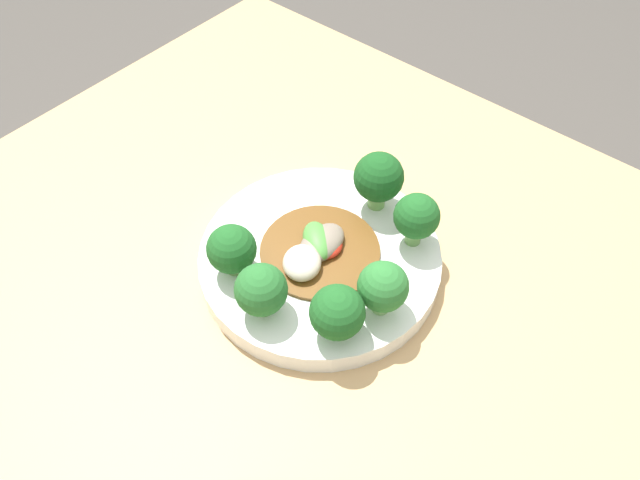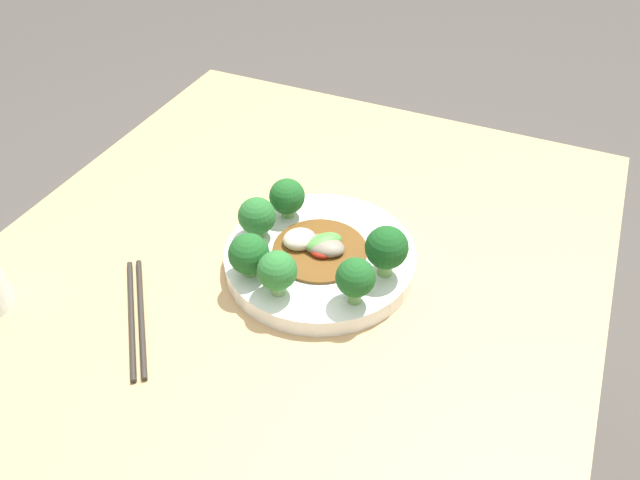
% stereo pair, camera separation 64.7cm
% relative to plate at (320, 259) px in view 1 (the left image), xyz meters
% --- Properties ---
extents(table, '(0.89, 0.82, 0.71)m').
position_rel_plate_xyz_m(table, '(-0.01, -0.04, -0.37)').
color(table, tan).
rests_on(table, ground_plane).
extents(plate, '(0.26, 0.26, 0.02)m').
position_rel_plate_xyz_m(plate, '(0.00, 0.00, 0.00)').
color(plate, white).
rests_on(plate, table).
extents(broccoli_northeast, '(0.05, 0.05, 0.06)m').
position_rel_plate_xyz_m(broccoli_northeast, '(0.07, 0.08, 0.05)').
color(broccoli_northeast, '#70A356').
rests_on(broccoli_northeast, plate).
extents(broccoli_east, '(0.05, 0.05, 0.06)m').
position_rel_plate_xyz_m(broccoli_east, '(0.09, -0.02, 0.05)').
color(broccoli_east, '#89B76B').
rests_on(broccoli_east, plate).
extents(broccoli_southeast, '(0.05, 0.05, 0.06)m').
position_rel_plate_xyz_m(broccoli_southeast, '(0.07, -0.06, 0.04)').
color(broccoli_southeast, '#70A356').
rests_on(broccoli_southeast, plate).
extents(broccoli_south, '(0.05, 0.05, 0.06)m').
position_rel_plate_xyz_m(broccoli_south, '(0.00, -0.09, 0.05)').
color(broccoli_south, '#7AAD5B').
rests_on(broccoli_south, plate).
extents(broccoli_north, '(0.06, 0.06, 0.07)m').
position_rel_plate_xyz_m(broccoli_north, '(0.00, 0.09, 0.05)').
color(broccoli_north, '#7AAD5B').
rests_on(broccoli_north, plate).
extents(broccoli_southwest, '(0.05, 0.05, 0.06)m').
position_rel_plate_xyz_m(broccoli_southwest, '(-0.05, -0.07, 0.04)').
color(broccoli_southwest, '#7AAD5B').
rests_on(broccoli_southwest, plate).
extents(stirfry_center, '(0.13, 0.13, 0.02)m').
position_rel_plate_xyz_m(stirfry_center, '(-0.00, -0.00, 0.02)').
color(stirfry_center, brown).
rests_on(stirfry_center, plate).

